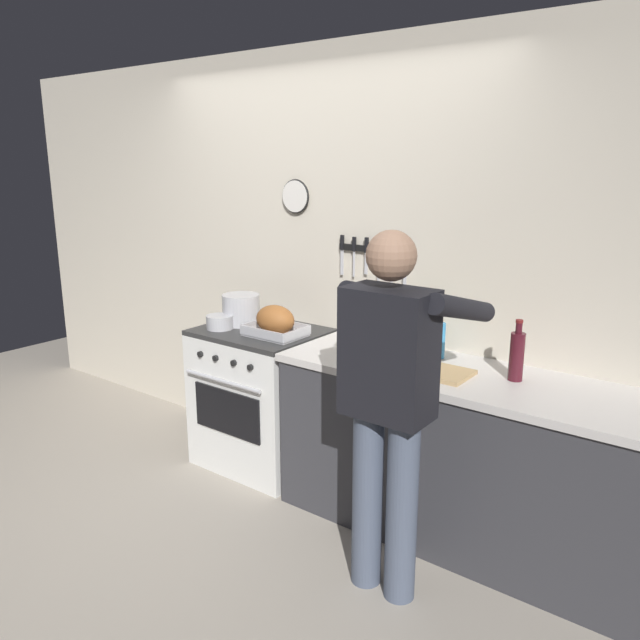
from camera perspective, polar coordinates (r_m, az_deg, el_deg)
ground_plane at (r=3.54m, az=-13.75°, el=-19.13°), size 8.00×8.00×0.00m
wall_back at (r=3.99m, az=0.28°, el=5.25°), size 6.00×0.13×2.60m
counter_block at (r=3.37m, az=13.33°, el=-12.14°), size 2.03×0.65×0.90m
stove at (r=4.08m, az=-5.30°, el=-7.00°), size 0.76×0.67×0.90m
person_cook at (r=2.74m, az=6.38°, el=-6.70°), size 0.51×0.63×1.66m
roasting_pan at (r=3.78m, az=-4.09°, el=-0.17°), size 0.35×0.26×0.19m
stock_pot at (r=4.07m, az=-7.19°, el=0.96°), size 0.24×0.24×0.19m
saucepan at (r=3.99m, az=-9.10°, el=-0.18°), size 0.17×0.17×0.09m
cutting_board at (r=3.18m, az=10.32°, el=-4.59°), size 0.36×0.24×0.02m
bottle_wine_red at (r=3.14m, az=17.45°, el=-3.07°), size 0.07×0.07×0.30m
bottle_dish_soap at (r=3.40m, az=10.75°, el=-1.72°), size 0.07×0.07×0.25m
bottle_cooking_oil at (r=3.33m, az=9.10°, el=-1.65°), size 0.07×0.07×0.29m
bottle_vinegar at (r=3.48m, az=6.39°, el=-1.36°), size 0.06×0.06×0.22m
bottle_olive_oil at (r=3.45m, az=8.03°, el=-0.91°), size 0.07×0.07×0.31m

